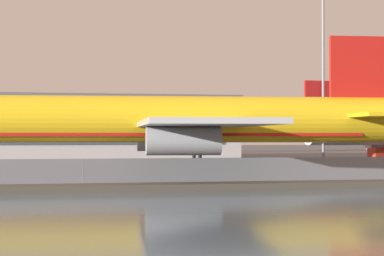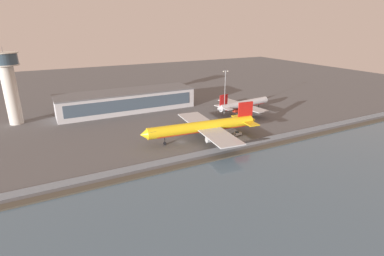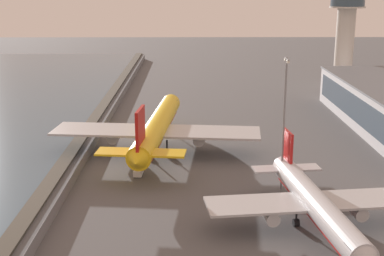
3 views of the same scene
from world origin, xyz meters
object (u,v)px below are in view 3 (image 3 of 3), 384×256
ops_van (321,215)px  control_tower (346,29)px  cargo_jet_yellow (157,128)px  apron_light_mast_apron_west (284,121)px  passenger_jet_silver (314,203)px  baggage_tug (138,172)px

ops_van → control_tower: size_ratio=0.15×
cargo_jet_yellow → control_tower: bearing=139.4°
control_tower → apron_light_mast_apron_west: bearing=-21.3°
cargo_jet_yellow → passenger_jet_silver: (39.48, 25.59, -1.01)m
cargo_jet_yellow → ops_van: cargo_jet_yellow is taller
cargo_jet_yellow → baggage_tug: size_ratio=16.02×
apron_light_mast_apron_west → passenger_jet_silver: bearing=9.9°
passenger_jet_silver → apron_light_mast_apron_west: bearing=-170.1°
ops_van → control_tower: 114.24m
passenger_jet_silver → ops_van: bearing=144.0°
baggage_tug → ops_van: (21.44, 30.38, 0.47)m
ops_van → control_tower: control_tower is taller
ops_van → apron_light_mast_apron_west: 17.30m
passenger_jet_silver → control_tower: bearing=162.4°
passenger_jet_silver → baggage_tug: size_ratio=11.64×
cargo_jet_yellow → passenger_jet_silver: cargo_jet_yellow is taller
baggage_tug → ops_van: ops_van is taller
passenger_jet_silver → baggage_tug: 37.46m
passenger_jet_silver → baggage_tug: bearing=-130.2°
baggage_tug → apron_light_mast_apron_west: (9.97, 26.00, 12.66)m
baggage_tug → cargo_jet_yellow: bearing=169.4°
passenger_jet_silver → control_tower: 116.76m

